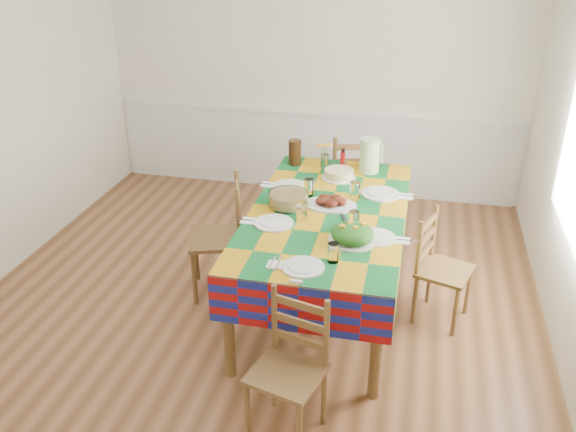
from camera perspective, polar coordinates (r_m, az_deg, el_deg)
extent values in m
cube|color=brown|center=(4.92, -3.31, -9.01)|extent=(4.50, 5.00, 0.04)
cube|color=beige|center=(6.64, 2.45, 13.45)|extent=(4.50, 0.04, 2.70)
cube|color=beige|center=(2.29, -22.29, -15.87)|extent=(4.50, 0.04, 2.70)
cube|color=silver|center=(6.71, 2.30, 9.60)|extent=(4.41, 0.06, 0.04)
cube|color=silver|center=(6.86, 2.25, 6.04)|extent=(4.41, 0.03, 0.90)
cylinder|color=brown|center=(4.08, -5.58, -10.29)|extent=(0.08, 0.08, 0.79)
cylinder|color=brown|center=(3.93, 8.28, -12.09)|extent=(0.08, 0.08, 0.79)
cylinder|color=brown|center=(5.72, 0.42, 1.15)|extent=(0.08, 0.08, 0.79)
cylinder|color=brown|center=(5.61, 10.13, 0.20)|extent=(0.08, 0.08, 0.79)
cube|color=brown|center=(4.59, 3.72, 0.19)|extent=(1.10, 2.09, 0.04)
cube|color=#A50F0E|center=(4.58, 3.73, 0.46)|extent=(1.15, 2.14, 0.01)
cube|color=#A50F0E|center=(4.76, -3.14, -0.71)|extent=(0.01, 2.14, 0.33)
cube|color=#A50F0E|center=(4.61, 10.71, -2.12)|extent=(0.01, 2.14, 0.33)
cube|color=#A50F0E|center=(3.75, 0.96, -8.81)|extent=(1.15, 0.01, 0.33)
cube|color=#A50F0E|center=(5.61, 5.47, 3.53)|extent=(1.15, 0.01, 0.33)
cylinder|color=silver|center=(3.83, 1.42, -4.80)|extent=(0.27, 0.27, 0.01)
cylinder|color=silver|center=(3.83, 1.42, -4.67)|extent=(0.19, 0.19, 0.01)
cylinder|color=white|center=(3.88, 4.26, -3.44)|extent=(0.08, 0.08, 0.13)
cube|color=white|center=(3.87, -1.22, -4.54)|extent=(0.10, 0.10, 0.01)
cube|color=silver|center=(3.87, -1.51, -4.44)|extent=(0.01, 0.17, 0.00)
cube|color=silver|center=(3.86, -0.93, -4.51)|extent=(0.01, 0.20, 0.00)
cylinder|color=silver|center=(4.37, -1.34, -0.66)|extent=(0.28, 0.28, 0.01)
cylinder|color=silver|center=(4.36, -1.34, -0.54)|extent=(0.20, 0.20, 0.01)
cylinder|color=white|center=(4.41, 1.30, 0.54)|extent=(0.08, 0.08, 0.14)
cube|color=white|center=(4.41, -3.72, -0.46)|extent=(0.11, 0.11, 0.01)
cube|color=silver|center=(4.42, -3.99, -0.37)|extent=(0.18, 0.01, 0.00)
cube|color=silver|center=(4.41, -3.46, -0.43)|extent=(0.21, 0.01, 0.00)
cylinder|color=silver|center=(4.97, 0.20, 2.81)|extent=(0.28, 0.28, 0.01)
cylinder|color=silver|center=(4.96, 0.20, 2.92)|extent=(0.20, 0.20, 0.01)
cylinder|color=white|center=(4.80, 1.96, 2.70)|extent=(0.08, 0.08, 0.14)
cube|color=white|center=(5.01, -1.92, 2.95)|extent=(0.11, 0.11, 0.01)
cube|color=silver|center=(5.01, -2.15, 3.03)|extent=(0.18, 0.01, 0.00)
cube|color=silver|center=(5.00, -1.68, 2.99)|extent=(0.21, 0.01, 0.00)
cylinder|color=silver|center=(4.22, 8.23, -1.99)|extent=(0.27, 0.27, 0.01)
cylinder|color=silver|center=(4.21, 8.24, -1.87)|extent=(0.19, 0.19, 0.01)
cylinder|color=white|center=(4.31, 6.19, -0.35)|extent=(0.08, 0.08, 0.13)
cube|color=white|center=(4.21, 10.66, -2.28)|extent=(0.10, 0.10, 0.01)
cube|color=silver|center=(4.21, 10.39, -2.19)|extent=(0.17, 0.01, 0.00)
cube|color=silver|center=(4.21, 10.93, -2.24)|extent=(0.20, 0.01, 0.00)
cylinder|color=silver|center=(4.88, 8.64, 2.08)|extent=(0.30, 0.30, 0.02)
cylinder|color=silver|center=(4.88, 8.65, 2.20)|extent=(0.21, 0.21, 0.01)
cylinder|color=white|center=(4.75, 6.27, 2.36)|extent=(0.08, 0.08, 0.15)
cube|color=white|center=(4.88, 10.99, 1.80)|extent=(0.11, 0.11, 0.01)
cube|color=silver|center=(4.88, 10.73, 1.89)|extent=(0.19, 0.01, 0.00)
cube|color=silver|center=(4.88, 11.25, 1.84)|extent=(0.22, 0.01, 0.00)
ellipsoid|color=silver|center=(4.64, 4.01, 1.02)|extent=(0.40, 0.29, 0.02)
ellipsoid|color=black|center=(4.62, 4.89, 1.37)|extent=(0.11, 0.09, 0.06)
ellipsoid|color=black|center=(4.67, 4.44, 1.67)|extent=(0.11, 0.09, 0.06)
ellipsoid|color=black|center=(4.66, 3.47, 1.69)|extent=(0.11, 0.09, 0.06)
ellipsoid|color=black|center=(4.61, 3.21, 1.41)|extent=(0.11, 0.09, 0.06)
ellipsoid|color=black|center=(4.58, 4.00, 1.17)|extent=(0.11, 0.09, 0.06)
cylinder|color=silver|center=(4.16, 6.03, -2.28)|extent=(0.33, 0.33, 0.02)
ellipsoid|color=#124310|center=(4.13, 6.06, -1.66)|extent=(0.29, 0.29, 0.13)
cube|color=#FFA616|center=(4.08, 5.14, -0.96)|extent=(0.04, 0.03, 0.01)
cube|color=#FFA616|center=(4.13, 5.86, -0.62)|extent=(0.05, 0.05, 0.01)
cube|color=#FFA616|center=(4.07, 6.34, -1.09)|extent=(0.03, 0.04, 0.01)
cube|color=#FFA616|center=(4.13, 7.05, -0.74)|extent=(0.04, 0.05, 0.01)
cylinder|color=white|center=(4.62, 0.04, 1.59)|extent=(0.30, 0.30, 0.11)
cylinder|color=tan|center=(4.62, 0.04, 1.58)|extent=(0.28, 0.28, 0.09)
cylinder|color=silver|center=(5.15, 4.77, 3.59)|extent=(0.29, 0.29, 0.01)
cylinder|color=#CCBA7C|center=(5.14, 4.78, 3.99)|extent=(0.24, 0.24, 0.07)
cube|color=black|center=(4.43, 5.33, -0.39)|extent=(0.14, 0.33, 0.01)
cube|color=black|center=(4.44, 6.10, -0.34)|extent=(0.07, 0.34, 0.01)
cylinder|color=white|center=(5.35, 3.45, 5.16)|extent=(0.07, 0.07, 0.12)
cylinder|color=#407527|center=(5.34, 3.25, 5.63)|extent=(0.01, 0.01, 0.17)
ellipsoid|color=#FFA616|center=(5.32, 2.95, 6.52)|extent=(0.06, 0.06, 0.02)
cylinder|color=#407527|center=(5.35, 3.64, 5.63)|extent=(0.01, 0.01, 0.17)
ellipsoid|color=#FFA616|center=(5.32, 3.94, 6.69)|extent=(0.06, 0.06, 0.02)
cylinder|color=#407527|center=(5.32, 3.44, 5.55)|extent=(0.01, 0.01, 0.17)
ellipsoid|color=#FFA616|center=(5.26, 3.43, 6.65)|extent=(0.06, 0.06, 0.02)
cylinder|color=red|center=(5.37, 5.15, 5.44)|extent=(0.04, 0.04, 0.17)
cylinder|color=#AAD294|center=(5.28, 7.65, 5.64)|extent=(0.17, 0.17, 0.29)
cylinder|color=black|center=(5.40, 0.65, 5.98)|extent=(0.11, 0.11, 0.22)
cube|color=silver|center=(3.68, 0.78, -6.17)|extent=(0.08, 0.03, 0.02)
cylinder|color=brown|center=(3.75, -3.81, -17.80)|extent=(0.03, 0.03, 0.43)
cylinder|color=brown|center=(3.63, 1.08, -19.59)|extent=(0.03, 0.03, 0.43)
cylinder|color=brown|center=(3.95, -1.29, -14.96)|extent=(0.03, 0.03, 0.43)
cylinder|color=brown|center=(3.84, 3.36, -16.52)|extent=(0.03, 0.03, 0.43)
cube|color=brown|center=(3.63, -0.18, -14.57)|extent=(0.48, 0.47, 0.03)
cylinder|color=brown|center=(3.68, -1.28, -9.58)|extent=(0.03, 0.03, 0.47)
cylinder|color=brown|center=(3.55, 3.62, -11.08)|extent=(0.03, 0.03, 0.47)
cube|color=brown|center=(3.67, 1.11, -11.52)|extent=(0.33, 0.11, 0.05)
cube|color=brown|center=(3.59, 1.12, -9.96)|extent=(0.33, 0.11, 0.05)
cube|color=brown|center=(3.52, 1.14, -8.34)|extent=(0.33, 0.11, 0.05)
cylinder|color=brown|center=(6.28, 7.17, 1.79)|extent=(0.04, 0.04, 0.48)
cylinder|color=brown|center=(6.22, 3.70, 1.69)|extent=(0.04, 0.04, 0.48)
cylinder|color=brown|center=(5.96, 7.83, 0.35)|extent=(0.04, 0.04, 0.48)
cylinder|color=brown|center=(5.89, 4.18, 0.23)|extent=(0.04, 0.04, 0.48)
cube|color=brown|center=(5.98, 5.83, 3.25)|extent=(0.55, 0.54, 0.03)
cylinder|color=brown|center=(5.75, 8.15, 4.85)|extent=(0.04, 0.04, 0.53)
cylinder|color=brown|center=(5.68, 4.36, 4.78)|extent=(0.04, 0.04, 0.53)
cube|color=brown|center=(5.75, 6.22, 3.83)|extent=(0.37, 0.13, 0.05)
cube|color=brown|center=(5.70, 6.28, 5.12)|extent=(0.37, 0.13, 0.05)
cube|color=brown|center=(5.65, 6.35, 6.43)|extent=(0.37, 0.13, 0.05)
cylinder|color=brown|center=(5.23, -8.57, -3.63)|extent=(0.04, 0.04, 0.47)
cylinder|color=brown|center=(4.91, -8.76, -5.82)|extent=(0.04, 0.04, 0.47)
cylinder|color=brown|center=(5.22, -4.65, -3.47)|extent=(0.04, 0.04, 0.47)
cylinder|color=brown|center=(4.89, -4.56, -5.66)|extent=(0.04, 0.04, 0.47)
cube|color=brown|center=(4.93, -6.79, -2.09)|extent=(0.54, 0.55, 0.03)
cylinder|color=brown|center=(4.99, -4.73, 1.52)|extent=(0.04, 0.04, 0.53)
cylinder|color=brown|center=(4.65, -4.65, -0.42)|extent=(0.04, 0.04, 0.53)
cube|color=brown|center=(4.87, -4.65, -0.53)|extent=(0.14, 0.37, 0.05)
cube|color=brown|center=(4.81, -4.70, 0.93)|extent=(0.14, 0.37, 0.05)
cube|color=brown|center=(4.75, -4.76, 2.42)|extent=(0.14, 0.37, 0.05)
cylinder|color=brown|center=(4.69, 15.37, -8.70)|extent=(0.03, 0.03, 0.41)
cylinder|color=brown|center=(4.96, 16.48, -6.76)|extent=(0.03, 0.03, 0.41)
cylinder|color=brown|center=(4.75, 11.77, -7.71)|extent=(0.03, 0.03, 0.41)
cylinder|color=brown|center=(5.02, 13.08, -5.87)|extent=(0.03, 0.03, 0.41)
cube|color=brown|center=(4.74, 14.47, -5.01)|extent=(0.47, 0.48, 0.03)
cylinder|color=brown|center=(4.53, 12.16, -3.11)|extent=(0.03, 0.03, 0.46)
cylinder|color=brown|center=(4.81, 13.49, -1.44)|extent=(0.03, 0.03, 0.46)
cube|color=brown|center=(4.71, 12.74, -3.23)|extent=(0.12, 0.32, 0.05)
cube|color=brown|center=(4.66, 12.88, -1.96)|extent=(0.12, 0.32, 0.05)
cube|color=brown|center=(4.60, 13.02, -0.65)|extent=(0.12, 0.32, 0.05)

